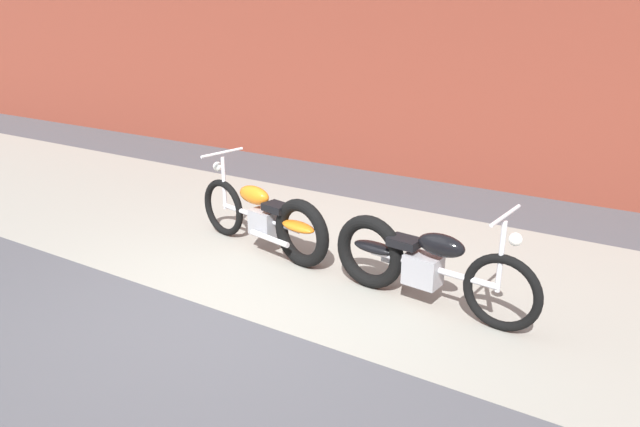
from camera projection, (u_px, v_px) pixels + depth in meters
name	position (u px, v px, depth m)	size (l,w,h in m)	color
ground_plane	(225.00, 313.00, 5.19)	(80.00, 80.00, 0.00)	#47474C
sidewalk_slab	(327.00, 248.00, 6.59)	(36.00, 3.50, 0.01)	gray
brick_building_wall	(450.00, 8.00, 8.51)	(36.00, 0.50, 5.11)	brown
motorcycle_orange	(269.00, 219.00, 6.32)	(1.99, 0.70, 1.03)	black
motorcycle_black	(416.00, 262.00, 5.26)	(2.01, 0.59, 1.03)	black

